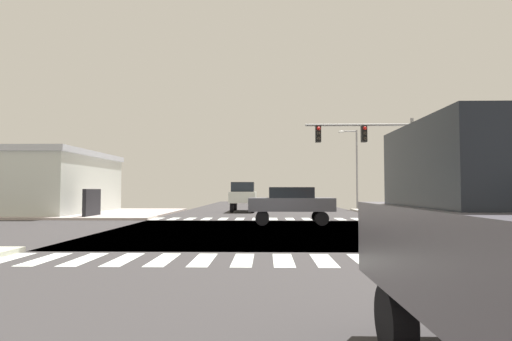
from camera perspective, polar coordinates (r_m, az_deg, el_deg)
ground at (r=17.81m, az=1.96°, el=-8.38°), size 90.00×90.00×0.05m
sidewalk_corner_ne at (r=32.56m, az=25.38°, el=-5.36°), size 12.00×12.00×0.14m
sidewalk_corner_nw at (r=32.42m, az=-22.02°, el=-5.44°), size 12.00×12.00×0.14m
crosswalk_near at (r=10.57m, az=0.98°, el=-12.17°), size 13.50×2.00×0.01m
crosswalk_far at (r=25.08m, az=1.22°, el=-6.65°), size 13.50×2.00×0.01m
traffic_signal_mast at (r=26.13m, az=15.29°, el=3.48°), size 6.55×0.55×6.09m
street_lamp at (r=38.60m, az=13.26°, el=1.26°), size 1.78×0.32×7.16m
bank_building at (r=35.38m, az=-30.91°, el=-1.45°), size 14.89×10.78×4.51m
pickup_trailing_2 at (r=33.49m, az=-1.74°, el=-3.44°), size 2.00×5.10×2.35m
sedan_middle_4 at (r=21.27m, az=4.82°, el=-4.36°), size 4.30×1.80×1.88m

